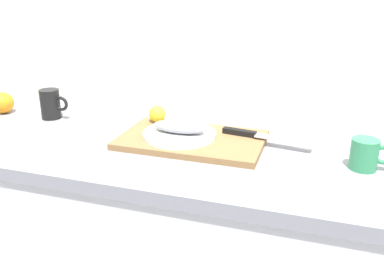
% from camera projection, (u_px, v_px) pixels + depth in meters
% --- Properties ---
extents(back_wall, '(3.20, 0.05, 2.50)m').
position_uv_depth(back_wall, '(234.00, 23.00, 1.46)').
color(back_wall, white).
rests_on(back_wall, ground_plane).
extents(cutting_board, '(0.45, 0.28, 0.02)m').
position_uv_depth(cutting_board, '(192.00, 140.00, 1.34)').
color(cutting_board, olive).
rests_on(cutting_board, kitchen_counter).
extents(white_plate, '(0.23, 0.23, 0.01)m').
position_uv_depth(white_plate, '(179.00, 134.00, 1.33)').
color(white_plate, white).
rests_on(white_plate, cutting_board).
extents(fish_fillet, '(0.18, 0.07, 0.04)m').
position_uv_depth(fish_fillet, '(179.00, 127.00, 1.33)').
color(fish_fillet, gray).
rests_on(fish_fillet, white_plate).
extents(chef_knife, '(0.29, 0.07, 0.02)m').
position_uv_depth(chef_knife, '(255.00, 135.00, 1.33)').
color(chef_knife, silver).
rests_on(chef_knife, cutting_board).
extents(lemon_0, '(0.06, 0.06, 0.06)m').
position_uv_depth(lemon_0, '(157.00, 114.00, 1.47)').
color(lemon_0, yellow).
rests_on(lemon_0, cutting_board).
extents(coffee_mug_0, '(0.11, 0.07, 0.11)m').
position_uv_depth(coffee_mug_0, '(51.00, 104.00, 1.56)').
color(coffee_mug_0, black).
rests_on(coffee_mug_0, kitchen_counter).
extents(coffee_mug_1, '(0.11, 0.07, 0.09)m').
position_uv_depth(coffee_mug_1, '(365.00, 154.00, 1.14)').
color(coffee_mug_1, '#338C59').
rests_on(coffee_mug_1, kitchen_counter).
extents(orange_0, '(0.08, 0.08, 0.08)m').
position_uv_depth(orange_0, '(3.00, 103.00, 1.63)').
color(orange_0, orange).
rests_on(orange_0, kitchen_counter).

